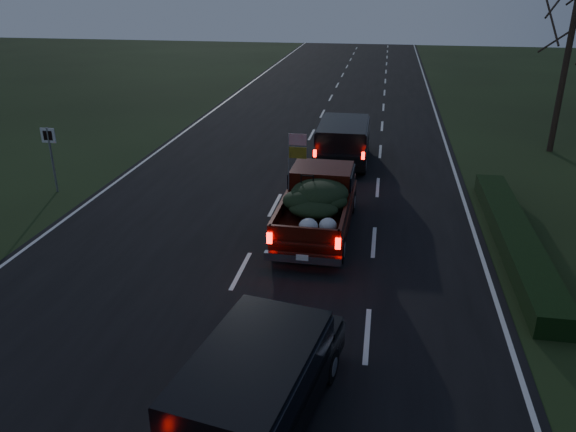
% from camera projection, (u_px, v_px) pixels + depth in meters
% --- Properties ---
extents(ground, '(120.00, 120.00, 0.00)m').
position_uv_depth(ground, '(241.00, 271.00, 15.64)').
color(ground, black).
rests_on(ground, ground).
extents(road_asphalt, '(14.00, 120.00, 0.02)m').
position_uv_depth(road_asphalt, '(241.00, 271.00, 15.63)').
color(road_asphalt, black).
rests_on(road_asphalt, ground).
extents(hedge_row, '(1.00, 10.00, 0.60)m').
position_uv_depth(hedge_row, '(514.00, 237.00, 17.02)').
color(hedge_row, black).
rests_on(hedge_row, ground).
extents(route_sign, '(0.55, 0.08, 2.50)m').
position_uv_depth(route_sign, '(50.00, 150.00, 20.85)').
color(route_sign, gray).
rests_on(route_sign, ground).
extents(bare_tree_far, '(3.60, 3.60, 7.00)m').
position_uv_depth(bare_tree_far, '(571.00, 36.00, 24.50)').
color(bare_tree_far, black).
rests_on(bare_tree_far, ground).
extents(pickup_truck, '(2.17, 5.46, 2.85)m').
position_uv_depth(pickup_truck, '(318.00, 201.00, 17.68)').
color(pickup_truck, '#3D0F08').
rests_on(pickup_truck, ground).
extents(lead_suv, '(2.16, 5.14, 1.48)m').
position_uv_depth(lead_suv, '(343.00, 138.00, 24.47)').
color(lead_suv, black).
rests_on(lead_suv, ground).
extents(rear_suv, '(2.77, 5.00, 1.36)m').
position_uv_depth(rear_suv, '(255.00, 381.00, 9.82)').
color(rear_suv, black).
rests_on(rear_suv, ground).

